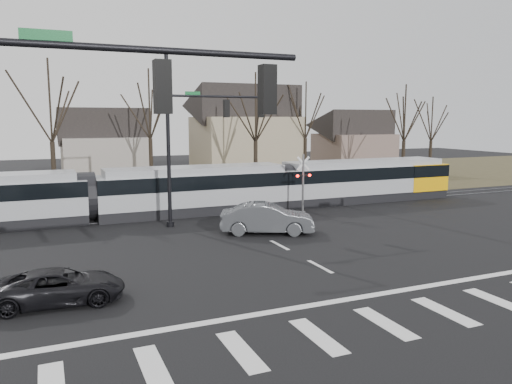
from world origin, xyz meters
name	(u,v)px	position (x,y,z in m)	size (l,w,h in m)	color
ground	(346,280)	(0.00, 0.00, 0.00)	(140.00, 140.00, 0.00)	black
grass_verge	(164,184)	(0.00, 32.00, 0.01)	(140.00, 28.00, 0.01)	#38331E
crosswalk	(416,317)	(0.00, -4.00, 0.01)	(27.00, 2.60, 0.01)	silver
stop_line	(374,295)	(0.00, -1.80, 0.01)	(28.00, 0.35, 0.01)	silver
lane_dashes	(216,212)	(0.00, 16.00, 0.01)	(0.18, 30.00, 0.01)	silver
rail_pair	(217,212)	(0.00, 15.80, 0.03)	(90.00, 1.52, 0.06)	#59595E
tram	(193,188)	(-1.56, 16.00, 1.71)	(41.52, 3.08, 3.15)	gray
sedan	(267,218)	(0.52, 8.65, 0.84)	(5.40, 3.73, 1.69)	#45474B
suv	(59,286)	(-10.41, 1.78, 0.60)	(4.44, 2.26, 1.20)	black
signal_pole_near_left	(58,150)	(-10.41, -6.00, 5.70)	(9.28, 0.44, 10.20)	black
signal_pole_far	(195,129)	(-2.41, 12.50, 5.70)	(9.28, 0.44, 10.20)	black
rail_crossing_signal	(303,186)	(5.00, 12.79, 1.89)	(1.08, 0.36, 4.00)	#59595B
tree_row	(200,134)	(2.00, 26.00, 5.00)	(59.20, 7.20, 10.00)	black
house_b	(104,142)	(-5.00, 36.00, 3.97)	(8.64, 7.56, 7.65)	gray
house_c	(245,129)	(9.00, 33.00, 5.23)	(10.80, 8.64, 10.10)	gray
house_d	(354,138)	(24.00, 35.00, 3.97)	(8.64, 7.56, 7.65)	brown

